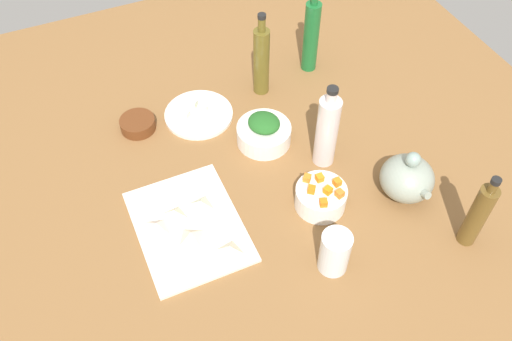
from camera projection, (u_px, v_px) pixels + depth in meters
tabletop at (256, 186)px, 146.70cm from camera, size 190.00×190.00×3.00cm
cutting_board at (189, 226)px, 135.97cm from camera, size 32.60×25.16×1.00cm
plate_tofu at (199, 114)px, 161.27cm from camera, size 20.10×20.10×1.20cm
bowl_greens at (264, 134)px, 153.12cm from camera, size 15.24×15.24×5.50cm
bowl_carrots at (321, 197)px, 138.58cm from camera, size 13.06×13.06×6.06cm
bowl_small_side at (138, 124)px, 157.13cm from camera, size 10.09×10.09×3.48cm
teapot at (407, 178)px, 138.97cm from camera, size 15.59×13.72×14.86cm
bottle_0 at (261, 60)px, 160.18cm from camera, size 4.78×4.78×27.21cm
bottle_1 at (478, 215)px, 126.40cm from camera, size 4.44×4.44×23.28cm
bottle_2 at (326, 130)px, 142.24cm from camera, size 5.88×5.88×25.95cm
bottle_3 at (311, 35)px, 166.63cm from camera, size 4.82×4.82×28.71cm
drinking_glass_0 at (335, 252)px, 124.97cm from camera, size 7.12×7.12×11.77cm
carrot_cube_0 at (328, 190)px, 135.05cm from camera, size 2.33×2.33×1.80cm
carrot_cube_1 at (324, 203)px, 132.62cm from camera, size 2.29×2.29×1.80cm
carrot_cube_2 at (312, 189)px, 135.23cm from camera, size 2.53×2.53×1.80cm
carrot_cube_3 at (320, 178)px, 137.61cm from camera, size 1.80×1.80×1.80cm
carrot_cube_4 at (340, 194)px, 134.38cm from camera, size 2.18×2.18×1.80cm
carrot_cube_5 at (307, 178)px, 137.56cm from camera, size 2.54×2.54×1.80cm
carrot_cube_6 at (337, 182)px, 136.72cm from camera, size 1.96×1.96×1.80cm
chopped_greens_mound at (264, 123)px, 149.60cm from camera, size 11.97×11.61×3.67cm
tofu_cube_0 at (198, 121)px, 157.11cm from camera, size 3.00×3.00×2.20cm
tofu_cube_1 at (185, 115)px, 158.83cm from camera, size 3.11×3.11×2.20cm
tofu_cube_2 at (193, 104)px, 161.71cm from camera, size 3.10×3.10×2.20cm
tofu_cube_3 at (203, 108)px, 160.50cm from camera, size 2.89×2.89×2.20cm
tofu_cube_4 at (212, 115)px, 158.70cm from camera, size 2.77×2.77×2.20cm
dumpling_0 at (230, 249)px, 129.51cm from camera, size 7.09×7.24×2.76cm
dumpling_1 at (191, 235)px, 132.15cm from camera, size 6.24×6.54×2.55cm
dumpling_2 at (201, 204)px, 138.07cm from camera, size 7.70×7.69×2.67cm
dumpling_3 at (157, 226)px, 133.94cm from camera, size 7.47×7.31×2.42cm
dumpling_4 at (174, 213)px, 136.28cm from camera, size 6.80×6.98×2.64cm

